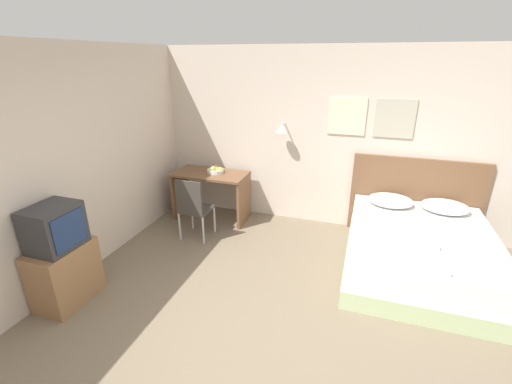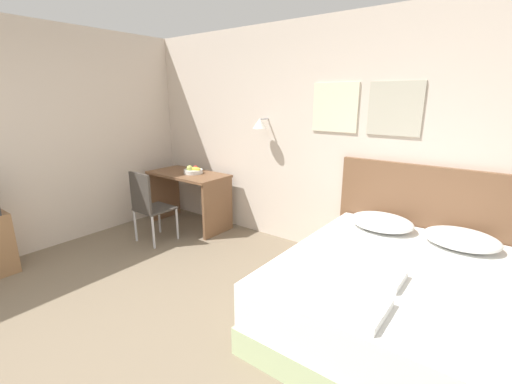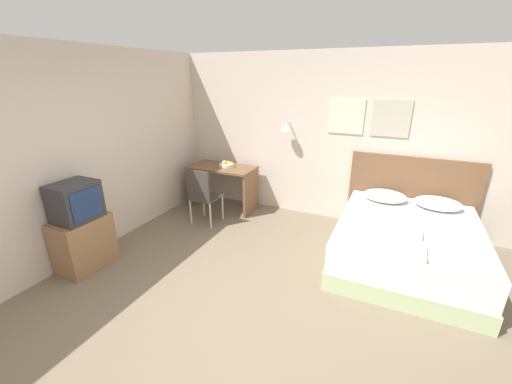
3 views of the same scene
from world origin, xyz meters
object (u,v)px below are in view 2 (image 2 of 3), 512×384
Objects in this scene: headboard at (426,225)px; pillow_left at (381,222)px; bed at (392,298)px; folded_towel_mid_bed at (355,306)px; folded_towel_near_foot at (378,276)px; desk at (189,190)px; pillow_right at (461,239)px; desk_chair at (148,203)px; fruit_bowl at (193,171)px.

headboard reaches higher than pillow_left.
bed is 0.81m from folded_towel_mid_bed.
folded_towel_near_foot is (-0.04, -1.30, 0.01)m from headboard.
folded_towel_mid_bed is (0.01, -0.45, 0.00)m from folded_towel_near_foot.
desk reaches higher than folded_towel_near_foot.
folded_towel_mid_bed is (-0.03, -0.74, 0.32)m from bed.
folded_towel_mid_bed is (-0.37, -1.44, -0.04)m from pillow_right.
pillow_right is at bearing 68.97° from folded_towel_near_foot.
desk_chair is at bearing 167.81° from folded_towel_mid_bed.
headboard is 1.30m from folded_towel_near_foot.
folded_towel_near_foot is (0.30, -0.99, -0.04)m from pillow_left.
desk reaches higher than pillow_left.
desk_chair is (-2.97, -1.11, -0.06)m from headboard.
desk is 4.35× the size of fruit_bowl.
desk is at bearing -178.95° from pillow_right.
headboard reaches higher than folded_towel_mid_bed.
pillow_left is 2.24× the size of fruit_bowl.
folded_towel_mid_bed is at bearing -88.64° from folded_towel_near_foot.
fruit_bowl reaches higher than bed.
fruit_bowl reaches higher than pillow_left.
pillow_left reaches higher than folded_towel_near_foot.
folded_towel_near_foot is 2.94m from desk_chair.
folded_towel_mid_bed is 3.01m from desk_chair.
pillow_right is at bearing 13.60° from desk_chair.
pillow_right is 0.65× the size of desk_chair.
bed is 2.98m from desk_chair.
pillow_left is 2.62m from fruit_bowl.
headboard is 3.17m from desk_chair.
pillow_left is at bearing 16.93° from desk_chair.
headboard is 3.06m from desk.
bed is 0.43m from folded_towel_near_foot.
desk is (-3.03, 0.63, 0.26)m from bed.
fruit_bowl is at bearing -179.43° from pillow_right.
folded_towel_mid_bed is at bearing -77.80° from pillow_left.
pillow_left is 0.51× the size of desk.
headboard is 5.48× the size of folded_towel_near_foot.
desk is (-3.00, 1.37, -0.06)m from folded_towel_mid_bed.
pillow_right is 3.30m from fruit_bowl.
headboard is 6.63× the size of fruit_bowl.
bed is at bearing -12.59° from fruit_bowl.
desk reaches higher than pillow_right.
folded_towel_near_foot is 0.28× the size of desk.
desk is at bearing 162.86° from folded_towel_near_foot.
folded_towel_mid_bed reaches higher than bed.
pillow_left is at bearing 106.91° from folded_towel_near_foot.
desk_chair is at bearing -163.07° from pillow_left.
desk_chair is at bearing -166.40° from pillow_right.
desk_chair reaches higher than fruit_bowl.
pillow_right is (0.68, 0.00, 0.00)m from pillow_left.
desk is at bearing -172.94° from headboard.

